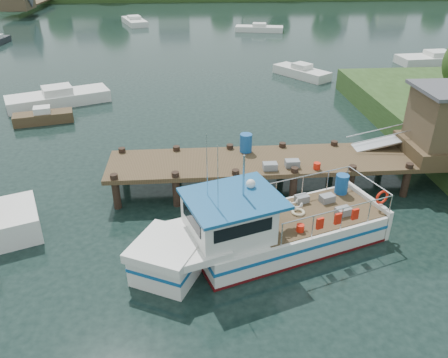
{
  "coord_description": "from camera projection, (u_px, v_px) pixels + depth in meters",
  "views": [
    {
      "loc": [
        -2.26,
        -17.32,
        9.88
      ],
      "look_at": [
        -1.0,
        -1.5,
        1.3
      ],
      "focal_mm": 35.0,
      "sensor_mm": 36.0,
      "label": 1
    }
  ],
  "objects": [
    {
      "name": "lobster_boat",
      "position": [
        259.0,
        231.0,
        15.53
      ],
      "size": [
        9.64,
        5.37,
        4.72
      ],
      "rotation": [
        0.0,
        0.0,
        0.33
      ],
      "color": "silver",
      "rests_on": "ground"
    },
    {
      "name": "moored_d",
      "position": [
        134.0,
        21.0,
        60.33
      ],
      "size": [
        4.27,
        7.08,
        1.14
      ],
      "rotation": [
        0.0,
        0.0,
        -0.2
      ],
      "color": "silver",
      "rests_on": "ground"
    },
    {
      "name": "moored_rowboat",
      "position": [
        43.0,
        117.0,
        27.15
      ],
      "size": [
        3.69,
        2.01,
        1.02
      ],
      "rotation": [
        0.0,
        0.0,
        -0.28
      ],
      "color": "#483622",
      "rests_on": "ground"
    },
    {
      "name": "ground_plane",
      "position": [
        243.0,
        188.0,
        20.05
      ],
      "size": [
        160.0,
        160.0,
        0.0
      ],
      "primitive_type": "plane",
      "color": "black"
    },
    {
      "name": "dock",
      "position": [
        389.0,
        138.0,
        19.44
      ],
      "size": [
        16.6,
        3.0,
        4.78
      ],
      "color": "#483622",
      "rests_on": "ground"
    },
    {
      "name": "moored_far",
      "position": [
        259.0,
        28.0,
        55.48
      ],
      "size": [
        6.26,
        3.23,
        1.02
      ],
      "rotation": [
        0.0,
        0.0,
        0.05
      ],
      "color": "silver",
      "rests_on": "ground"
    },
    {
      "name": "moored_c",
      "position": [
        437.0,
        59.0,
        40.58
      ],
      "size": [
        7.53,
        3.11,
        1.16
      ],
      "rotation": [
        0.0,
        0.0,
        -0.09
      ],
      "color": "silver",
      "rests_on": "ground"
    },
    {
      "name": "moored_a",
      "position": [
        58.0,
        98.0,
        30.27
      ],
      "size": [
        7.11,
        4.77,
        1.24
      ],
      "rotation": [
        0.0,
        0.0,
        0.06
      ],
      "color": "silver",
      "rests_on": "ground"
    },
    {
      "name": "moored_b",
      "position": [
        301.0,
        72.0,
        36.53
      ],
      "size": [
        4.33,
        5.09,
        1.11
      ],
      "rotation": [
        0.0,
        0.0,
        -0.34
      ],
      "color": "silver",
      "rests_on": "ground"
    }
  ]
}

